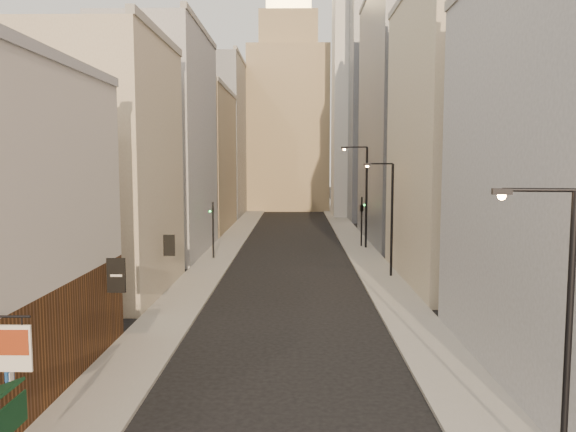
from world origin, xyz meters
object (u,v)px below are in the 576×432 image
Objects in this scene: clock_tower at (289,110)px; traffic_light_left at (213,218)px; white_tower at (359,95)px; streetlamp_mid at (389,213)px; streetlamp_near at (561,322)px; traffic_light_right at (362,209)px; streetlamp_far at (364,191)px.

clock_tower reaches higher than traffic_light_left.
white_tower is at bearing -130.69° from traffic_light_left.
clock_tower reaches higher than streetlamp_mid.
white_tower is at bearing -51.84° from clock_tower.
streetlamp_near is at bearing -93.47° from streetlamp_mid.
traffic_light_left is at bearing 39.31° from traffic_light_right.
streetlamp_far is at bearing -95.30° from white_tower.
clock_tower is 89.05m from streetlamp_near.
streetlamp_mid is at bearing -82.44° from clock_tower.
white_tower is at bearing 83.22° from streetlamp_mid.
streetlamp_mid is 14.54m from traffic_light_right.
traffic_light_left is (-16.78, -39.59, -15.03)m from white_tower.
clock_tower is 4.53× the size of streetlamp_far.
clock_tower is at bearing -68.63° from traffic_light_right.
streetlamp_near reaches higher than traffic_light_right.
white_tower is at bearing 99.40° from streetlamp_far.
streetlamp_far reaches higher than streetlamp_mid.
traffic_light_left and traffic_light_right have the same top height.
clock_tower is 8.98× the size of traffic_light_left.
traffic_light_right is (-0.17, 41.20, -0.63)m from streetlamp_near.
clock_tower is 49.15m from traffic_light_right.
clock_tower reaches higher than streetlamp_far.
traffic_light_right is at bearing -95.58° from white_tower.
streetlamp_far reaches higher than traffic_light_right.
streetlamp_near is 0.93× the size of streetlamp_mid.
clock_tower is 1.08× the size of white_tower.
clock_tower is 5.38× the size of streetlamp_mid.
streetlamp_near is 26.69m from streetlamp_mid.
streetlamp_mid is at bearing 134.13° from traffic_light_left.
streetlamp_near is (8.00, -87.71, -13.18)m from clock_tower.
white_tower is 5.32× the size of streetlamp_near.
streetlamp_mid reaches higher than traffic_light_right.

